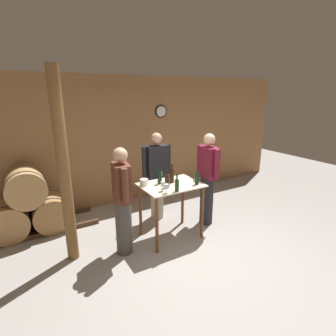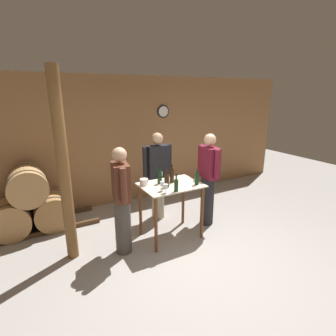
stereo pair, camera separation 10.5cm
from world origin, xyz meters
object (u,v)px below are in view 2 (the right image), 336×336
ice_bucket (144,182)px  person_visitor_with_scarf (158,174)px  wine_bottle_left (167,180)px  wooden_post (64,170)px  wine_bottle_center (176,185)px  wine_glass_near_left (162,184)px  person_host (122,199)px  wine_glass_near_right (161,174)px  person_visitor_bearded (208,178)px  wine_bottle_right (172,175)px  wine_bottle_far_left (160,177)px  wine_bottle_far_right (197,178)px  wine_glass_near_center (166,187)px

ice_bucket → person_visitor_with_scarf: 0.77m
wine_bottle_left → wooden_post: bearing=169.1°
wine_bottle_center → wine_glass_near_left: size_ratio=1.87×
ice_bucket → person_host: size_ratio=0.08×
wine_glass_near_right → person_visitor_bearded: bearing=-13.7°
wine_bottle_center → wine_bottle_right: wine_bottle_right is taller
wine_bottle_right → wine_bottle_far_left: bearing=166.0°
wine_bottle_center → person_host: 0.83m
wine_bottle_left → wine_bottle_far_right: bearing=-15.5°
wine_glass_near_left → person_visitor_with_scarf: bearing=67.3°
wine_bottle_center → wine_glass_near_center: bearing=176.0°
ice_bucket → person_visitor_with_scarf: person_visitor_with_scarf is taller
wooden_post → person_visitor_bearded: wooden_post is taller
ice_bucket → person_host: 0.52m
wine_bottle_center → wine_glass_near_right: size_ratio=1.96×
wine_bottle_right → person_visitor_bearded: person_visitor_bearded is taller
wine_bottle_right → person_host: person_host is taller
wine_bottle_left → wine_glass_near_center: (-0.14, -0.22, -0.01)m
wooden_post → wine_bottle_left: (1.44, -0.28, -0.31)m
ice_bucket → person_visitor_bearded: (1.20, -0.11, -0.09)m
wine_bottle_left → wine_bottle_right: 0.24m
wine_glass_near_center → wine_bottle_far_left: bearing=74.3°
wooden_post → wine_bottle_right: 1.65m
wine_bottle_far_left → ice_bucket: size_ratio=2.24×
wine_glass_near_center → wine_glass_near_right: 0.61m
wine_bottle_far_right → wine_glass_near_right: size_ratio=1.87×
wine_bottle_center → person_visitor_bearded: 0.97m
wine_bottle_right → wine_bottle_center: bearing=-110.7°
wine_glass_near_left → ice_bucket: size_ratio=1.10×
wine_glass_near_left → ice_bucket: 0.39m
wine_bottle_right → wine_glass_near_right: size_ratio=2.19×
wine_glass_near_center → person_visitor_with_scarf: 1.10m
wine_bottle_left → person_visitor_bearded: bearing=8.7°
wooden_post → ice_bucket: 1.22m
wine_bottle_far_right → wine_glass_near_center: size_ratio=1.86×
wine_glass_near_left → wine_bottle_center: bearing=-34.1°
wooden_post → wine_glass_near_center: (1.31, -0.50, -0.32)m
wine_bottle_center → wine_bottle_far_right: size_ratio=1.05×
wooden_post → wine_glass_near_center: size_ratio=19.38×
wine_bottle_right → wine_glass_near_center: size_ratio=2.18×
wooden_post → wine_bottle_far_right: (1.92, -0.41, -0.32)m
wine_bottle_center → wine_glass_near_right: (0.04, 0.58, -0.00)m
wine_bottle_right → person_host: size_ratio=0.19×
wine_bottle_far_right → person_visitor_bearded: bearing=31.8°
ice_bucket → person_visitor_with_scarf: size_ratio=0.08×
wine_bottle_far_left → person_visitor_with_scarf: bearing=66.4°
wine_glass_near_left → person_visitor_with_scarf: person_visitor_with_scarf is taller
wooden_post → wine_bottle_far_right: size_ratio=10.41×
person_visitor_with_scarf → wine_bottle_center: bearing=-101.4°
wine_bottle_far_right → wine_glass_near_right: wine_bottle_far_right is taller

